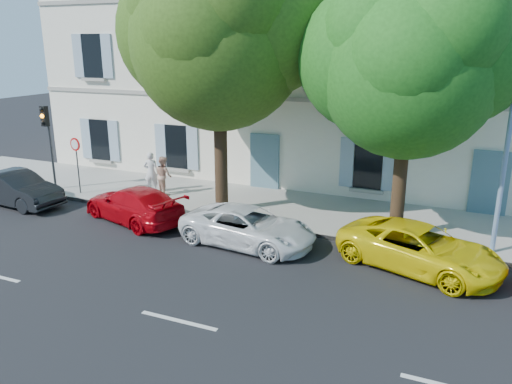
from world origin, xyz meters
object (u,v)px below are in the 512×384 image
at_px(traffic_light, 47,130).
at_px(car_white_coupe, 248,227).
at_px(tree_right, 409,70).
at_px(street_lamp, 512,115).
at_px(pedestrian_a, 151,172).
at_px(tree_left, 219,42).
at_px(car_dark_sedan, 16,189).
at_px(car_red_coupe, 134,204).
at_px(pedestrian_b, 164,175).
at_px(road_sign, 76,154).
at_px(car_yellow_supercar, 420,248).

bearing_deg(traffic_light, car_white_coupe, -11.41).
relative_size(tree_right, street_lamp, 1.13).
bearing_deg(tree_right, car_white_coupe, -153.04).
xyz_separation_m(car_white_coupe, pedestrian_a, (-5.95, 3.40, 0.39)).
distance_m(car_white_coupe, tree_left, 6.40).
distance_m(tree_left, street_lamp, 9.43).
distance_m(car_dark_sedan, car_red_coupe, 5.43).
bearing_deg(traffic_light, tree_right, 0.54).
bearing_deg(pedestrian_b, car_red_coupe, 132.63).
relative_size(road_sign, street_lamp, 0.32).
bearing_deg(car_white_coupe, tree_left, 48.31).
height_order(car_yellow_supercar, pedestrian_b, pedestrian_b).
distance_m(car_red_coupe, tree_left, 6.41).
distance_m(car_dark_sedan, pedestrian_b, 5.76).
bearing_deg(car_red_coupe, car_dark_sedan, -68.55).
xyz_separation_m(car_red_coupe, tree_left, (2.57, 1.88, 5.56)).
height_order(car_dark_sedan, car_yellow_supercar, car_dark_sedan).
bearing_deg(car_white_coupe, pedestrian_b, 63.92).
relative_size(car_red_coupe, pedestrian_b, 2.75).
xyz_separation_m(car_dark_sedan, car_white_coupe, (10.09, -0.13, -0.07)).
bearing_deg(car_dark_sedan, car_red_coupe, -81.82).
distance_m(car_white_coupe, street_lamp, 8.23).
bearing_deg(tree_right, car_dark_sedan, -171.92).
xyz_separation_m(tree_right, pedestrian_b, (-9.55, 1.15, -4.48)).
bearing_deg(pedestrian_a, tree_right, 154.48).
distance_m(car_red_coupe, car_white_coupe, 4.69).
relative_size(car_dark_sedan, tree_right, 0.50).
xyz_separation_m(car_dark_sedan, tree_left, (7.99, 2.17, 5.52)).
height_order(car_white_coupe, traffic_light, traffic_light).
bearing_deg(car_white_coupe, street_lamp, -69.08).
bearing_deg(pedestrian_a, road_sign, 8.93).
relative_size(car_white_coupe, road_sign, 1.86).
height_order(tree_left, road_sign, tree_left).
height_order(car_dark_sedan, car_white_coupe, car_dark_sedan).
bearing_deg(pedestrian_b, car_yellow_supercar, -165.77).
xyz_separation_m(road_sign, pedestrian_b, (3.31, 1.30, -0.89)).
distance_m(car_dark_sedan, tree_left, 9.95).
bearing_deg(pedestrian_b, road_sign, 51.90).
bearing_deg(car_dark_sedan, car_white_coupe, -85.64).
xyz_separation_m(car_red_coupe, road_sign, (-3.94, 1.59, 1.20)).
relative_size(traffic_light, pedestrian_b, 2.24).
bearing_deg(car_dark_sedan, car_yellow_supercar, -84.37).
bearing_deg(traffic_light, car_yellow_supercar, -6.58).
bearing_deg(tree_left, traffic_light, -178.04).
bearing_deg(traffic_light, car_red_coupe, -16.62).
distance_m(traffic_light, pedestrian_b, 5.24).
height_order(tree_left, tree_right, tree_left).
bearing_deg(tree_right, tree_left, 178.76).
distance_m(car_yellow_supercar, traffic_light, 15.48).
bearing_deg(tree_right, pedestrian_b, 173.13).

